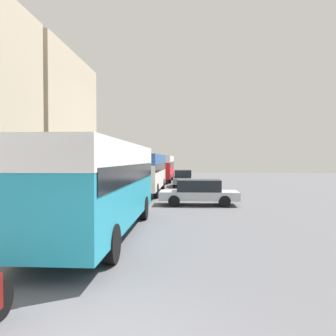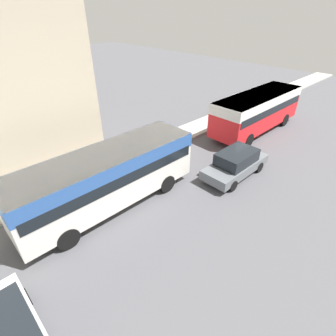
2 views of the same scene
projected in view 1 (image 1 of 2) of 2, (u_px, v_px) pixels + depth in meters
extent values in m
cube|color=#BCAD93|center=(36.00, 127.00, 22.88)|extent=(5.93, 9.48, 9.82)
cube|color=teal|center=(99.00, 182.00, 11.24)|extent=(2.46, 9.74, 2.65)
cube|color=white|center=(99.00, 155.00, 11.22)|extent=(2.48, 9.78, 0.79)
cube|color=black|center=(99.00, 173.00, 11.24)|extent=(2.51, 9.35, 0.58)
cylinder|color=black|center=(93.00, 208.00, 14.36)|extent=(0.28, 1.00, 1.00)
cylinder|color=black|center=(144.00, 208.00, 14.22)|extent=(0.28, 1.00, 1.00)
cylinder|color=black|center=(24.00, 242.00, 8.34)|extent=(0.28, 1.00, 1.00)
cylinder|color=black|center=(112.00, 244.00, 8.20)|extent=(0.28, 1.00, 1.00)
cube|color=silver|center=(145.00, 171.00, 24.77)|extent=(2.49, 9.17, 2.48)
cube|color=#2D569E|center=(145.00, 159.00, 24.75)|extent=(2.51, 9.22, 0.74)
cube|color=black|center=(145.00, 167.00, 24.77)|extent=(2.54, 8.80, 0.55)
cylinder|color=black|center=(136.00, 184.00, 27.71)|extent=(0.28, 1.00, 1.00)
cylinder|color=black|center=(163.00, 184.00, 27.57)|extent=(0.28, 1.00, 1.00)
cylinder|color=black|center=(122.00, 191.00, 22.04)|extent=(0.28, 1.00, 1.00)
cylinder|color=black|center=(156.00, 191.00, 21.90)|extent=(0.28, 1.00, 1.00)
cube|color=red|center=(161.00, 167.00, 38.32)|extent=(2.56, 9.03, 2.51)
cube|color=white|center=(161.00, 159.00, 38.30)|extent=(2.58, 9.08, 0.75)
cube|color=black|center=(161.00, 164.00, 38.31)|extent=(2.61, 8.67, 0.55)
cylinder|color=black|center=(154.00, 176.00, 41.22)|extent=(0.28, 1.00, 1.00)
cylinder|color=black|center=(172.00, 176.00, 41.08)|extent=(0.28, 1.00, 1.00)
cylinder|color=black|center=(148.00, 179.00, 35.63)|extent=(0.28, 1.00, 1.00)
cylinder|color=black|center=(170.00, 179.00, 35.49)|extent=(0.28, 1.00, 1.00)
cylinder|color=black|center=(1.00, 300.00, 5.33)|extent=(0.10, 0.64, 0.64)
cube|color=slate|center=(183.00, 180.00, 31.53)|extent=(1.78, 4.52, 0.56)
cube|color=black|center=(183.00, 174.00, 31.51)|extent=(1.57, 2.48, 0.72)
cylinder|color=black|center=(175.00, 182.00, 32.98)|extent=(0.22, 0.64, 0.64)
cylinder|color=black|center=(191.00, 182.00, 32.88)|extent=(0.22, 0.64, 0.64)
cylinder|color=black|center=(174.00, 184.00, 30.19)|extent=(0.22, 0.64, 0.64)
cylinder|color=black|center=(192.00, 184.00, 30.09)|extent=(0.22, 0.64, 0.64)
cube|color=#B7B7BC|center=(199.00, 195.00, 18.71)|extent=(4.46, 1.76, 0.48)
cube|color=black|center=(199.00, 185.00, 18.70)|extent=(2.45, 1.55, 0.65)
cylinder|color=black|center=(174.00, 201.00, 18.00)|extent=(0.64, 0.22, 0.64)
cylinder|color=black|center=(175.00, 198.00, 19.61)|extent=(0.64, 0.22, 0.64)
cylinder|color=black|center=(225.00, 201.00, 17.83)|extent=(0.64, 0.22, 0.64)
cylinder|color=black|center=(222.00, 198.00, 19.45)|extent=(0.64, 0.22, 0.64)
cylinder|color=#232838|center=(135.00, 176.00, 38.55)|extent=(0.31, 0.31, 0.88)
cylinder|color=gray|center=(135.00, 170.00, 38.53)|extent=(0.38, 0.38, 0.74)
sphere|color=tan|center=(135.00, 165.00, 38.52)|extent=(0.24, 0.24, 0.24)
cylinder|color=#232838|center=(43.00, 201.00, 15.93)|extent=(0.33, 0.33, 0.87)
cylinder|color=#33477F|center=(43.00, 185.00, 15.91)|extent=(0.41, 0.41, 0.73)
sphere|color=tan|center=(43.00, 175.00, 15.90)|extent=(0.24, 0.24, 0.24)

